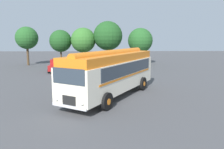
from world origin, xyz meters
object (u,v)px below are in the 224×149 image
at_px(car_mid_left, 78,65).
at_px(vintage_bus, 113,71).
at_px(car_mid_right, 101,64).
at_px(car_near_left, 58,65).
at_px(car_far_right, 119,65).

bearing_deg(car_mid_left, vintage_bus, -71.88).
height_order(vintage_bus, car_mid_right, vintage_bus).
height_order(car_near_left, car_far_right, same).
relative_size(car_near_left, car_mid_right, 0.98).
distance_m(car_mid_left, car_mid_right, 3.24).
distance_m(vintage_bus, car_far_right, 12.87).
distance_m(car_mid_left, car_far_right, 5.39).
relative_size(vintage_bus, car_mid_right, 2.28).
xyz_separation_m(car_mid_left, car_mid_right, (3.02, 1.17, 0.00)).
bearing_deg(car_mid_left, car_mid_right, 21.10).
relative_size(car_near_left, car_far_right, 0.98).
xyz_separation_m(vintage_bus, car_near_left, (-6.79, 12.64, -1.05)).
relative_size(vintage_bus, car_mid_left, 2.26).
relative_size(car_mid_left, car_far_right, 1.00).
xyz_separation_m(vintage_bus, car_mid_right, (-1.07, 13.69, -1.05)).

